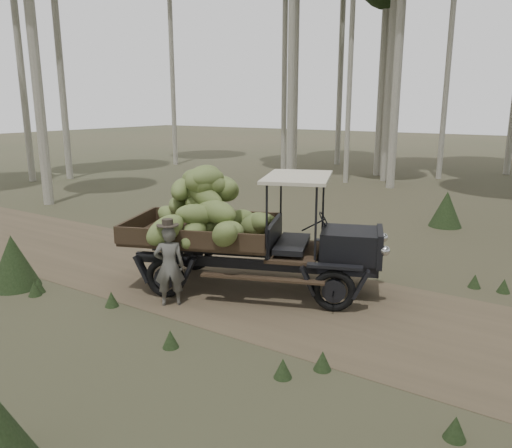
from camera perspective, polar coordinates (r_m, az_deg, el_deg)
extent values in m
plane|color=#473D2B|center=(9.89, 7.09, -9.32)|extent=(120.00, 120.00, 0.00)
cube|color=brown|center=(9.89, 7.09, -9.30)|extent=(70.00, 4.00, 0.01)
cube|color=black|center=(10.16, 10.55, -2.32)|extent=(1.39, 1.35, 0.60)
cube|color=black|center=(10.17, 13.92, -2.49)|extent=(0.49, 1.05, 0.67)
cube|color=black|center=(10.28, 2.07, -1.28)|extent=(0.63, 1.45, 0.60)
cube|color=#38281C|center=(10.67, -6.01, -1.40)|extent=(3.54, 2.92, 0.09)
cube|color=#38281C|center=(11.53, -4.53, 0.77)|extent=(2.86, 1.15, 0.35)
cube|color=#38281C|center=(9.72, -7.82, -1.74)|extent=(2.86, 1.15, 0.35)
cube|color=#38281C|center=(11.18, -13.47, 0.03)|extent=(0.76, 1.85, 0.35)
cube|color=beige|center=(9.96, 4.79, 5.35)|extent=(1.83, 2.17, 0.07)
cube|color=black|center=(10.88, 0.46, -3.28)|extent=(4.71, 1.89, 0.20)
cube|color=black|center=(10.11, -0.49, -4.62)|extent=(4.71, 1.89, 0.20)
torus|color=black|center=(11.20, 9.44, -4.38)|extent=(0.82, 0.44, 0.83)
torus|color=black|center=(9.56, 8.89, -7.55)|extent=(0.82, 0.44, 0.83)
torus|color=black|center=(11.81, -7.13, -3.34)|extent=(0.82, 0.44, 0.83)
torus|color=black|center=(10.27, -10.32, -6.08)|extent=(0.82, 0.44, 0.83)
sphere|color=beige|center=(10.63, 14.34, -1.51)|extent=(0.20, 0.20, 0.20)
sphere|color=beige|center=(9.69, 14.52, -2.99)|extent=(0.20, 0.20, 0.20)
ellipsoid|color=olive|center=(11.20, -9.67, 0.87)|extent=(0.84, 0.45, 0.60)
ellipsoid|color=olive|center=(10.52, -5.73, 2.00)|extent=(0.99, 1.09, 0.72)
ellipsoid|color=olive|center=(10.24, -5.83, 3.16)|extent=(0.98, 0.41, 0.70)
ellipsoid|color=olive|center=(10.19, -5.53, 5.25)|extent=(0.66, 0.81, 0.41)
ellipsoid|color=olive|center=(9.80, -3.17, -0.86)|extent=(0.75, 0.45, 0.54)
ellipsoid|color=olive|center=(10.03, -6.82, 1.13)|extent=(0.89, 0.92, 0.47)
ellipsoid|color=olive|center=(10.54, -8.47, 3.95)|extent=(0.74, 0.94, 0.55)
ellipsoid|color=olive|center=(10.27, -5.46, 4.95)|extent=(1.00, 0.78, 0.71)
ellipsoid|color=olive|center=(10.59, 0.28, 0.11)|extent=(1.02, 0.91, 0.62)
ellipsoid|color=olive|center=(10.01, -4.52, 1.42)|extent=(0.97, 0.50, 0.57)
ellipsoid|color=olive|center=(10.58, -4.55, 4.20)|extent=(0.75, 0.53, 0.52)
ellipsoid|color=olive|center=(10.30, -5.89, 4.90)|extent=(0.67, 0.89, 0.76)
ellipsoid|color=olive|center=(10.36, -6.15, -0.50)|extent=(0.86, 0.48, 0.58)
ellipsoid|color=olive|center=(10.92, -8.84, 2.17)|extent=(0.82, 0.94, 0.46)
ellipsoid|color=olive|center=(10.66, -3.77, 4.07)|extent=(1.06, 0.82, 0.59)
ellipsoid|color=olive|center=(10.58, -7.00, 5.12)|extent=(0.74, 0.50, 0.48)
ellipsoid|color=olive|center=(11.01, -1.71, 0.47)|extent=(0.69, 0.80, 0.48)
ellipsoid|color=olive|center=(10.68, -5.79, 2.07)|extent=(1.04, 0.91, 0.68)
ellipsoid|color=olive|center=(10.68, -7.20, 3.96)|extent=(0.91, 0.96, 0.58)
ellipsoid|color=olive|center=(10.33, -6.06, 5.18)|extent=(0.69, 1.03, 0.69)
ellipsoid|color=olive|center=(10.02, -7.09, -0.96)|extent=(0.61, 1.08, 0.78)
ellipsoid|color=olive|center=(10.09, -4.00, 1.37)|extent=(0.82, 0.87, 0.51)
ellipsoid|color=olive|center=(10.40, -3.68, 3.93)|extent=(0.78, 0.48, 0.62)
ellipsoid|color=olive|center=(10.38, -6.15, 5.12)|extent=(0.89, 0.90, 0.60)
ellipsoid|color=olive|center=(10.61, 0.34, -0.16)|extent=(1.01, 0.96, 0.63)
ellipsoid|color=olive|center=(9.79, -10.35, -0.69)|extent=(0.88, 1.06, 0.82)
ellipsoid|color=olive|center=(9.41, -3.59, -1.21)|extent=(0.99, 0.87, 0.76)
imported|color=#54534D|center=(9.76, -9.88, -4.77)|extent=(0.68, 0.67, 1.59)
cylinder|color=#312A22|center=(9.53, -10.08, -0.12)|extent=(0.60, 0.60, 0.02)
cylinder|color=#312A22|center=(9.52, -10.09, 0.18)|extent=(0.30, 0.30, 0.13)
cylinder|color=#B2AD9E|center=(28.22, 14.46, 19.88)|extent=(0.37, 0.37, 14.21)
cylinder|color=#B2AD9E|center=(24.15, 16.26, 22.33)|extent=(0.38, 0.38, 15.40)
cylinder|color=#B2AD9E|center=(28.15, 4.75, 22.33)|extent=(0.22, 0.22, 16.23)
cylinder|color=#B2AD9E|center=(26.27, 15.49, 21.23)|extent=(0.43, 0.43, 15.04)
cylinder|color=#B2AD9E|center=(27.89, -25.96, 22.06)|extent=(0.33, 0.33, 17.08)
cylinder|color=#B2AD9E|center=(25.34, 10.98, 22.62)|extent=(0.24, 0.24, 15.79)
cone|color=#233319|center=(16.97, 20.92, 1.61)|extent=(1.02, 1.02, 1.14)
ellipsoid|color=#233319|center=(16.66, -3.72, 1.33)|extent=(0.73, 0.73, 0.58)
ellipsoid|color=#233319|center=(15.25, -6.25, 0.77)|extent=(1.14, 1.14, 0.91)
ellipsoid|color=#233319|center=(21.40, -5.12, 3.89)|extent=(0.58, 0.58, 0.46)
cone|color=#233319|center=(16.37, -7.59, 1.09)|extent=(0.57, 0.57, 0.63)
cone|color=#233319|center=(11.79, -25.99, -3.86)|extent=(1.04, 1.04, 1.15)
cone|color=#233319|center=(12.42, 10.79, -3.89)|extent=(0.27, 0.27, 0.30)
cone|color=#233319|center=(6.72, 21.83, -20.78)|extent=(0.27, 0.27, 0.30)
cone|color=#233319|center=(7.69, 7.61, -15.19)|extent=(0.27, 0.27, 0.30)
cone|color=#233319|center=(11.38, -23.62, -6.48)|extent=(0.27, 0.27, 0.30)
cone|color=#233319|center=(13.59, -3.72, -2.15)|extent=(0.27, 0.27, 0.30)
cone|color=#233319|center=(14.70, -8.69, -1.06)|extent=(0.27, 0.27, 0.30)
cone|color=#233319|center=(11.68, 23.72, -5.98)|extent=(0.27, 0.27, 0.30)
cone|color=#233319|center=(8.35, -9.76, -12.80)|extent=(0.27, 0.27, 0.30)
cone|color=#233319|center=(11.65, 26.47, -6.32)|extent=(0.27, 0.27, 0.30)
cone|color=#233319|center=(7.44, 3.09, -16.11)|extent=(0.27, 0.27, 0.30)
cone|color=#233319|center=(11.23, -23.98, -6.77)|extent=(0.27, 0.27, 0.30)
cone|color=#233319|center=(10.16, -16.19, -8.23)|extent=(0.27, 0.27, 0.30)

